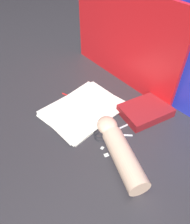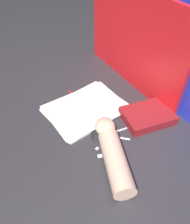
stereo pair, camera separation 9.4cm
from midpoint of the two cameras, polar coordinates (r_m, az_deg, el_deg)
name	(u,v)px [view 1 (the left image)]	position (r m, az deg, el deg)	size (l,w,h in m)	color
ground_plane	(96,124)	(0.97, -2.40, -3.38)	(6.00, 6.00, 0.00)	#2D2B30
backdrop_panel_left	(123,38)	(1.13, 4.73, 18.57)	(0.69, 0.10, 0.46)	red
paper_stack	(84,109)	(1.03, -5.51, 0.63)	(0.29, 0.38, 0.02)	white
book_closed	(145,111)	(1.02, 10.51, 0.22)	(0.22, 0.26, 0.04)	maroon
scissors	(106,134)	(0.93, -0.10, -5.86)	(0.15, 0.17, 0.01)	silver
hand_forearm	(120,150)	(0.83, 3.32, -10.09)	(0.35, 0.23, 0.08)	beige
paper_scrap_near	(102,148)	(0.89, -1.17, -9.53)	(0.01, 0.02, 0.00)	white
paper_scrap_mid	(106,155)	(0.87, -0.16, -11.34)	(0.02, 0.02, 0.00)	white
paper_scrap_far	(80,136)	(0.93, -6.95, -6.29)	(0.01, 0.02, 0.00)	white
pen	(74,97)	(1.11, -7.97, 3.70)	(0.14, 0.04, 0.01)	red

